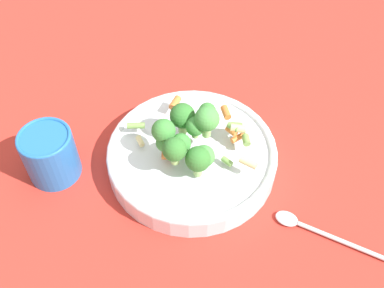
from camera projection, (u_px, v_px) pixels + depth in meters
ground_plane at (192, 164)px, 0.78m from camera, size 3.00×3.00×0.00m
bowl at (192, 155)px, 0.76m from camera, size 0.28×0.28×0.04m
pasta_salad at (190, 135)px, 0.70m from camera, size 0.22×0.16×0.08m
cup at (50, 154)px, 0.73m from camera, size 0.09×0.09×0.09m
spoon at (315, 230)px, 0.69m from camera, size 0.19×0.08×0.01m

